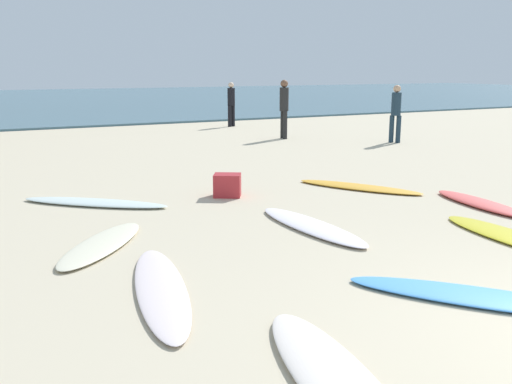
# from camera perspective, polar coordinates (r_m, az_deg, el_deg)

# --- Properties ---
(ocean_water) EXTENTS (120.00, 40.00, 0.08)m
(ocean_water) POSITION_cam_1_polar(r_m,az_deg,el_deg) (41.86, -21.70, 8.63)
(ocean_water) COLOR #426675
(ocean_water) RESTS_ON ground_plane
(surfboard_0) EXTENTS (1.02, 2.52, 0.06)m
(surfboard_0) POSITION_cam_1_polar(r_m,az_deg,el_deg) (5.73, -9.62, -9.61)
(surfboard_0) COLOR silver
(surfboard_0) RESTS_ON ground_plane
(surfboard_1) EXTENTS (1.65, 1.88, 0.07)m
(surfboard_1) POSITION_cam_1_polar(r_m,az_deg,el_deg) (7.25, -15.35, -5.11)
(surfboard_1) COLOR beige
(surfboard_1) RESTS_ON ground_plane
(surfboard_2) EXTENTS (0.78, 2.26, 0.06)m
(surfboard_2) POSITION_cam_1_polar(r_m,az_deg,el_deg) (8.03, 24.36, -4.12)
(surfboard_2) COLOR yellow
(surfboard_2) RESTS_ON ground_plane
(surfboard_3) EXTENTS (1.64, 2.31, 0.06)m
(surfboard_3) POSITION_cam_1_polar(r_m,az_deg,el_deg) (10.51, 10.38, 0.51)
(surfboard_3) COLOR gold
(surfboard_3) RESTS_ON ground_plane
(surfboard_4) EXTENTS (2.02, 2.28, 0.06)m
(surfboard_4) POSITION_cam_1_polar(r_m,az_deg,el_deg) (5.85, 21.82, -9.86)
(surfboard_4) COLOR #4796E4
(surfboard_4) RESTS_ON ground_plane
(surfboard_5) EXTENTS (0.63, 2.31, 0.08)m
(surfboard_5) POSITION_cam_1_polar(r_m,az_deg,el_deg) (7.81, 5.60, -3.43)
(surfboard_5) COLOR white
(surfboard_5) RESTS_ON ground_plane
(surfboard_6) EXTENTS (2.23, 2.02, 0.07)m
(surfboard_6) POSITION_cam_1_polar(r_m,az_deg,el_deg) (9.49, -16.03, -1.02)
(surfboard_6) COLOR silver
(surfboard_6) RESTS_ON ground_plane
(surfboard_7) EXTENTS (0.77, 2.07, 0.09)m
(surfboard_7) POSITION_cam_1_polar(r_m,az_deg,el_deg) (9.73, 21.79, -1.06)
(surfboard_7) COLOR #E4534F
(surfboard_7) RESTS_ON ground_plane
(surfboard_8) EXTENTS (0.96, 2.32, 0.08)m
(surfboard_8) POSITION_cam_1_polar(r_m,az_deg,el_deg) (4.15, 8.15, -18.39)
(surfboard_8) COLOR silver
(surfboard_8) RESTS_ON ground_plane
(beachgoer_near) EXTENTS (0.37, 0.37, 1.66)m
(beachgoer_near) POSITION_cam_1_polar(r_m,az_deg,el_deg) (21.53, -2.52, 9.08)
(beachgoer_near) COLOR black
(beachgoer_near) RESTS_ON ground_plane
(beachgoer_mid) EXTENTS (0.39, 0.39, 1.69)m
(beachgoer_mid) POSITION_cam_1_polar(r_m,az_deg,el_deg) (17.25, 13.98, 7.98)
(beachgoer_mid) COLOR #1E3342
(beachgoer_mid) RESTS_ON ground_plane
(beachgoer_far) EXTENTS (0.32, 0.34, 1.82)m
(beachgoer_far) POSITION_cam_1_polar(r_m,az_deg,el_deg) (17.73, 2.86, 8.71)
(beachgoer_far) COLOR black
(beachgoer_far) RESTS_ON ground_plane
(beach_cooler) EXTENTS (0.57, 0.53, 0.39)m
(beach_cooler) POSITION_cam_1_polar(r_m,az_deg,el_deg) (9.69, -2.92, 0.68)
(beach_cooler) COLOR #B2282D
(beach_cooler) RESTS_ON ground_plane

